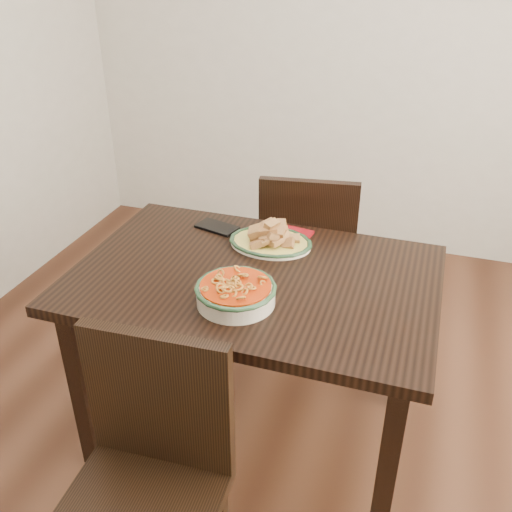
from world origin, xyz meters
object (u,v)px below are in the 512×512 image
(fish_plate, at_px, (271,235))
(noodle_bowl, at_px, (236,291))
(dining_table, at_px, (254,297))
(chair_near, at_px, (148,473))
(chair_far, at_px, (308,251))
(smartphone, at_px, (217,227))

(fish_plate, bearing_deg, noodle_bowl, -88.82)
(dining_table, bearing_deg, chair_near, -96.39)
(chair_far, height_order, noodle_bowl, chair_far)
(fish_plate, bearing_deg, smartphone, 164.50)
(chair_far, distance_m, smartphone, 0.54)
(smartphone, bearing_deg, chair_near, -65.43)
(chair_near, bearing_deg, noodle_bowl, 78.36)
(chair_far, bearing_deg, fish_plate, 75.11)
(fish_plate, height_order, smartphone, fish_plate)
(dining_table, relative_size, chair_near, 1.40)
(noodle_bowl, bearing_deg, smartphone, 118.20)
(dining_table, distance_m, chair_far, 0.68)
(chair_near, height_order, smartphone, chair_near)
(dining_table, height_order, chair_near, chair_near)
(chair_far, height_order, chair_near, same)
(chair_far, bearing_deg, chair_near, 76.40)
(chair_near, bearing_deg, fish_plate, 82.76)
(chair_far, height_order, fish_plate, chair_far)
(chair_near, relative_size, smartphone, 5.40)
(chair_near, xyz_separation_m, noodle_bowl, (0.08, 0.50, 0.29))
(chair_far, xyz_separation_m, smartphone, (-0.29, -0.37, 0.26))
(chair_near, xyz_separation_m, smartphone, (-0.17, 0.97, 0.26))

